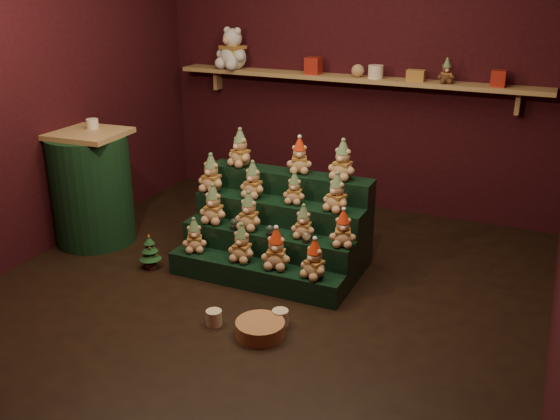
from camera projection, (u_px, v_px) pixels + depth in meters
The scene contains 40 objects.
ground at pixel (267, 285), 4.77m from camera, with size 4.00×4.00×0.00m, color black.
back_wall at pixel (358, 65), 6.01m from camera, with size 4.00×0.10×2.80m, color black.
front_wall at pixel (47, 193), 2.53m from camera, with size 4.00×0.10×2.80m, color black.
left_wall at pixel (39, 83), 5.06m from camera, with size 0.10×4.00×2.80m, color black.
back_shelf at pixel (352, 79), 5.90m from camera, with size 3.60×0.26×0.24m.
riser_tier_front at pixel (254, 275), 4.74m from camera, with size 1.40×0.22×0.18m, color black.
riser_tier_midfront at pixel (267, 253), 4.89m from camera, with size 1.40×0.22×0.36m, color black.
riser_tier_midback at pixel (278, 232), 5.05m from camera, with size 1.40×0.22×0.54m, color black.
riser_tier_back at pixel (289, 213), 5.20m from camera, with size 1.40×0.22×0.72m, color black.
teddy_0 at pixel (194, 235), 4.88m from camera, with size 0.19×0.17×0.27m, color tan, non-canonical shape.
teddy_1 at pixel (242, 243), 4.71m from camera, with size 0.21×0.19×0.29m, color tan, non-canonical shape.
teddy_2 at pixel (276, 249), 4.59m from camera, with size 0.22×0.20×0.31m, color tan, non-canonical shape.
teddy_3 at pixel (314, 259), 4.45m from camera, with size 0.21×0.19×0.29m, color tan, non-canonical shape.
teddy_4 at pixel (213, 204), 4.95m from camera, with size 0.22×0.20×0.31m, color tan, non-canonical shape.
teddy_5 at pixel (249, 211), 4.83m from camera, with size 0.21×0.19×0.30m, color tan, non-canonical shape.
teddy_6 at pixel (303, 222), 4.68m from camera, with size 0.18×0.16×0.25m, color tan, non-canonical shape.
teddy_7 at pixel (343, 228), 4.54m from camera, with size 0.20×0.18×0.27m, color tan, non-canonical shape.
teddy_8 at pixel (211, 173), 5.11m from camera, with size 0.22×0.20×0.31m, color tan, non-canonical shape.
teddy_9 at pixel (253, 180), 4.99m from camera, with size 0.21×0.19×0.29m, color tan, non-canonical shape.
teddy_10 at pixel (294, 188), 4.86m from camera, with size 0.18×0.16×0.25m, color tan, non-canonical shape.
teddy_11 at pixel (337, 193), 4.69m from camera, with size 0.21×0.19×0.30m, color tan, non-canonical shape.
teddy_12 at pixel (240, 148), 5.18m from camera, with size 0.22×0.20×0.31m, color tan, non-canonical shape.
teddy_13 at pixel (299, 156), 5.01m from camera, with size 0.20×0.18×0.29m, color tan, non-canonical shape.
teddy_14 at pixel (343, 160), 4.84m from camera, with size 0.22×0.20×0.31m, color tan, non-canonical shape.
snow_globe_a at pixel (234, 224), 4.86m from camera, with size 0.07×0.07×0.09m.
snow_globe_b at pixel (270, 230), 4.74m from camera, with size 0.06×0.06×0.09m.
snow_globe_c at pixel (306, 237), 4.62m from camera, with size 0.06×0.06×0.09m.
side_table at pixel (91, 188), 5.41m from camera, with size 0.69×0.69×1.00m.
table_ornament at pixel (92, 124), 5.30m from camera, with size 0.10×0.10×0.08m, color beige.
mini_christmas_tree at pixel (150, 251), 5.00m from camera, with size 0.18×0.18×0.30m.
mug_left at pixel (214, 318), 4.21m from camera, with size 0.11×0.11×0.11m, color beige.
mug_right at pixel (280, 318), 4.21m from camera, with size 0.11×0.11×0.11m, color beige.
wicker_basket at pixel (260, 329), 4.09m from camera, with size 0.33×0.33×0.10m, color #A87043.
white_bear at pixel (233, 43), 6.26m from camera, with size 0.37×0.33×0.52m, color silver, non-canonical shape.
brown_bear at pixel (446, 71), 5.48m from camera, with size 0.15×0.14×0.21m, color #4E2D1A, non-canonical shape.
gift_tin_red_a at pixel (313, 66), 5.99m from camera, with size 0.14×0.14×0.16m, color #AF271B.
gift_tin_cream at pixel (376, 72), 5.76m from camera, with size 0.14×0.14×0.12m, color beige.
gift_tin_red_b at pixel (499, 78), 5.33m from camera, with size 0.12×0.12×0.14m, color #AF271B.
shelf_plush_ball at pixel (358, 71), 5.82m from camera, with size 0.12×0.12×0.12m, color tan.
scarf_gift_box at pixel (416, 76), 5.62m from camera, with size 0.16×0.10×0.10m, color orange.
Camera 1 is at (1.85, -3.83, 2.24)m, focal length 40.00 mm.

